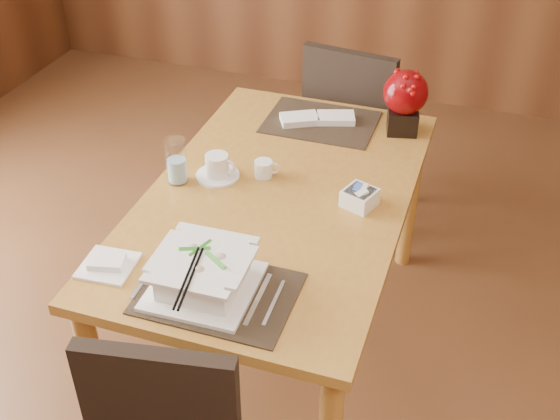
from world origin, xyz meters
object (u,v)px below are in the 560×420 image
(soup_setting, at_px, (203,274))
(coffee_cup, at_px, (217,168))
(sugar_caddy, at_px, (360,198))
(dining_table, at_px, (278,216))
(water_glass, at_px, (176,161))
(far_chair, at_px, (355,127))
(berry_decor, at_px, (405,98))
(creamer_jug, at_px, (263,169))
(bread_plate, at_px, (108,266))

(soup_setting, relative_size, coffee_cup, 1.94)
(sugar_caddy, bearing_deg, dining_table, -175.46)
(soup_setting, height_order, sugar_caddy, soup_setting)
(water_glass, bearing_deg, far_chair, 66.00)
(soup_setting, distance_m, berry_decor, 1.20)
(creamer_jug, height_order, bread_plate, creamer_jug)
(berry_decor, bearing_deg, creamer_jug, -130.28)
(sugar_caddy, distance_m, far_chair, 0.97)
(sugar_caddy, relative_size, bread_plate, 0.65)
(coffee_cup, distance_m, far_chair, 0.98)
(dining_table, relative_size, coffee_cup, 9.37)
(soup_setting, distance_m, bread_plate, 0.33)
(coffee_cup, bearing_deg, creamer_jug, 20.10)
(coffee_cup, distance_m, sugar_caddy, 0.53)
(far_chair, bearing_deg, dining_table, 93.82)
(soup_setting, distance_m, creamer_jug, 0.64)
(coffee_cup, relative_size, creamer_jug, 1.85)
(creamer_jug, relative_size, bread_plate, 0.54)
(dining_table, xyz_separation_m, sugar_caddy, (0.29, 0.02, 0.13))
(creamer_jug, bearing_deg, coffee_cup, -177.22)
(dining_table, bearing_deg, far_chair, 86.07)
(dining_table, xyz_separation_m, coffee_cup, (-0.25, 0.03, 0.14))
(dining_table, height_order, soup_setting, soup_setting)
(coffee_cup, height_order, creamer_jug, coffee_cup)
(coffee_cup, xyz_separation_m, water_glass, (-0.12, -0.08, 0.05))
(soup_setting, bearing_deg, bread_plate, 178.69)
(creamer_jug, xyz_separation_m, sugar_caddy, (0.38, -0.07, -0.00))
(creamer_jug, xyz_separation_m, bread_plate, (-0.28, -0.64, -0.03))
(berry_decor, distance_m, bread_plate, 1.34)
(dining_table, xyz_separation_m, berry_decor, (0.33, 0.59, 0.25))
(bread_plate, height_order, far_chair, far_chair)
(sugar_caddy, bearing_deg, water_glass, -174.46)
(coffee_cup, height_order, berry_decor, berry_decor)
(berry_decor, bearing_deg, bread_plate, -121.74)
(berry_decor, bearing_deg, dining_table, -119.37)
(coffee_cup, bearing_deg, far_chair, 70.96)
(coffee_cup, relative_size, far_chair, 0.17)
(soup_setting, relative_size, bread_plate, 1.95)
(soup_setting, xyz_separation_m, water_glass, (-0.32, 0.50, 0.03))
(berry_decor, bearing_deg, sugar_caddy, -94.29)
(water_glass, xyz_separation_m, berry_decor, (0.70, 0.63, 0.06))
(coffee_cup, relative_size, berry_decor, 0.61)
(coffee_cup, relative_size, water_glass, 0.92)
(dining_table, relative_size, creamer_jug, 17.38)
(dining_table, height_order, sugar_caddy, sugar_caddy)
(creamer_jug, height_order, berry_decor, berry_decor)
(creamer_jug, height_order, sugar_caddy, same)
(dining_table, xyz_separation_m, soup_setting, (-0.05, -0.55, 0.16))
(sugar_caddy, height_order, bread_plate, sugar_caddy)
(bread_plate, bearing_deg, berry_decor, 58.26)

